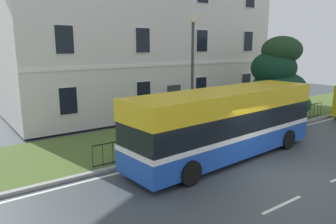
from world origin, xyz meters
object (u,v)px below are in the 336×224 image
at_px(single_decker_bus, 226,122).
at_px(street_lamp_post, 192,71).
at_px(litter_bin, 136,141).
at_px(georgian_townhouse, 137,21).
at_px(evergreen_tree, 277,84).

relative_size(single_decker_bus, street_lamp_post, 1.61).
distance_m(single_decker_bus, litter_bin, 4.21).
relative_size(georgian_townhouse, litter_bin, 17.43).
distance_m(evergreen_tree, litter_bin, 12.26).
height_order(georgian_townhouse, single_decker_bus, georgian_townhouse).
distance_m(evergreen_tree, street_lamp_post, 9.15).
relative_size(street_lamp_post, litter_bin, 5.48).
xyz_separation_m(evergreen_tree, street_lamp_post, (-8.93, -1.40, 1.40)).
distance_m(georgian_townhouse, single_decker_bus, 14.14).
bearing_deg(street_lamp_post, georgian_townhouse, 73.96).
xyz_separation_m(georgian_townhouse, evergreen_tree, (5.94, -9.01, -4.49)).
bearing_deg(litter_bin, evergreen_tree, 5.60).
bearing_deg(georgian_townhouse, street_lamp_post, -106.04).
relative_size(single_decker_bus, litter_bin, 8.84).
bearing_deg(street_lamp_post, evergreen_tree, 8.92).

